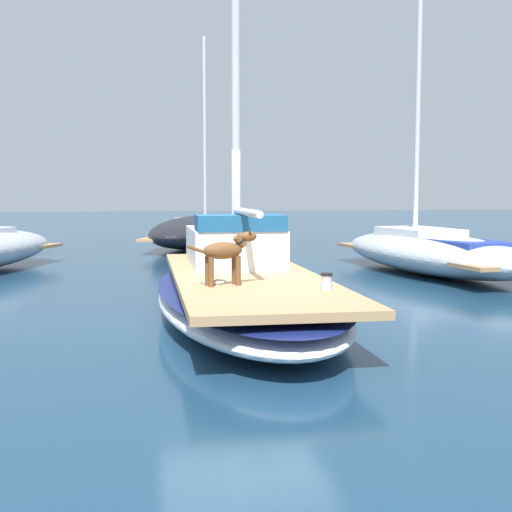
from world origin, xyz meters
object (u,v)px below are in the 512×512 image
dog_brown (226,252)px  moored_boat_far_astern (200,230)px  deck_winch (326,282)px  moored_boat_starboard_side (431,251)px  sailboat_main (245,296)px  coiled_rope (214,282)px

dog_brown → moored_boat_far_astern: size_ratio=0.11×
deck_winch → moored_boat_starboard_side: size_ratio=0.03×
sailboat_main → dog_brown: size_ratio=7.82×
dog_brown → coiled_rope: 0.47m
dog_brown → deck_winch: (1.14, -0.62, -0.32)m
sailboat_main → moored_boat_starboard_side: bearing=43.6°
dog_brown → moored_boat_starboard_side: size_ratio=0.11×
coiled_rope → moored_boat_starboard_side: (5.60, 5.79, -0.17)m
sailboat_main → moored_boat_starboard_side: 6.96m
dog_brown → coiled_rope: (-0.14, 0.20, -0.40)m
dog_brown → deck_winch: bearing=-28.4°
moored_boat_starboard_side → sailboat_main: bearing=-136.4°
dog_brown → sailboat_main: bearing=70.9°
deck_winch → coiled_rope: bearing=147.4°
moored_boat_far_astern → coiled_rope: bearing=-94.0°
coiled_rope → sailboat_main: bearing=60.7°
dog_brown → moored_boat_starboard_side: bearing=47.7°
sailboat_main → moored_boat_starboard_side: moored_boat_starboard_side is taller
moored_boat_starboard_side → moored_boat_far_astern: bearing=119.0°
dog_brown → moored_boat_far_astern: bearing=86.6°
dog_brown → moored_boat_starboard_side: moored_boat_starboard_side is taller
deck_winch → moored_boat_far_astern: moored_boat_far_astern is taller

